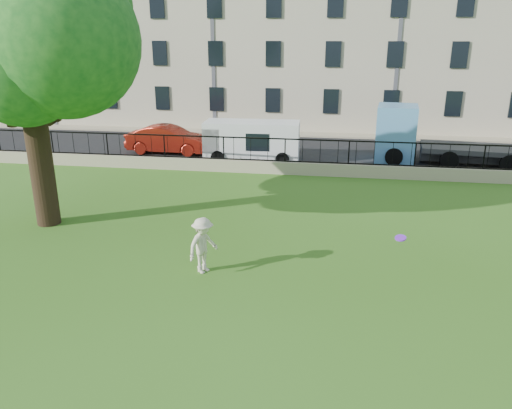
% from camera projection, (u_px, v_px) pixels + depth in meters
% --- Properties ---
extents(ground, '(120.00, 120.00, 0.00)m').
position_uv_depth(ground, '(237.00, 294.00, 12.92)').
color(ground, '#376618').
rests_on(ground, ground).
extents(retaining_wall, '(50.00, 0.40, 0.60)m').
position_uv_depth(retaining_wall, '(285.00, 168.00, 24.04)').
color(retaining_wall, tan).
rests_on(retaining_wall, ground).
extents(iron_railing, '(50.00, 0.05, 1.13)m').
position_uv_depth(iron_railing, '(285.00, 150.00, 23.76)').
color(iron_railing, black).
rests_on(iron_railing, retaining_wall).
extents(street, '(60.00, 9.00, 0.01)m').
position_uv_depth(street, '(293.00, 152.00, 28.53)').
color(street, black).
rests_on(street, ground).
extents(sidewalk, '(60.00, 1.40, 0.12)m').
position_uv_depth(sidewalk, '(300.00, 134.00, 33.37)').
color(sidewalk, tan).
rests_on(sidewalk, ground).
extents(building_row, '(56.40, 10.40, 13.80)m').
position_uv_depth(building_row, '(308.00, 27.00, 36.46)').
color(building_row, beige).
rests_on(building_row, ground).
extents(tree, '(8.18, 6.38, 10.19)m').
position_uv_depth(tree, '(18.00, 21.00, 15.67)').
color(tree, black).
rests_on(tree, ground).
extents(man, '(1.04, 1.21, 1.62)m').
position_uv_depth(man, '(203.00, 245.00, 13.88)').
color(man, beige).
rests_on(man, ground).
extents(frisbee, '(0.31, 0.30, 0.12)m').
position_uv_depth(frisbee, '(401.00, 238.00, 12.02)').
color(frisbee, '#7825D5').
extents(red_sedan, '(4.75, 1.80, 1.55)m').
position_uv_depth(red_sedan, '(169.00, 140.00, 28.10)').
color(red_sedan, maroon).
rests_on(red_sedan, street).
extents(white_van, '(5.02, 2.11, 2.08)m').
position_uv_depth(white_van, '(252.00, 141.00, 26.34)').
color(white_van, white).
rests_on(white_van, street).
extents(blue_truck, '(7.17, 3.23, 2.91)m').
position_uv_depth(blue_truck, '(445.00, 136.00, 25.66)').
color(blue_truck, '#5B9AD6').
rests_on(blue_truck, street).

